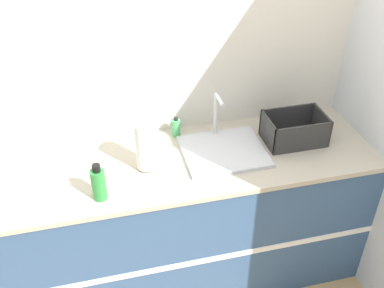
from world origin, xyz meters
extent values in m
cube|color=beige|center=(0.00, 0.68, 1.30)|extent=(4.76, 0.06, 2.60)
cube|color=silver|center=(1.21, 0.33, 1.30)|extent=(0.06, 2.65, 2.60)
cube|color=#33517A|center=(0.00, 0.33, 0.45)|extent=(2.36, 0.65, 0.90)
cube|color=white|center=(0.00, 0.00, 0.45)|extent=(2.36, 0.01, 0.04)
cube|color=#B2A893|center=(0.00, 0.33, 0.92)|extent=(2.38, 0.68, 0.03)
cube|color=silver|center=(0.32, 0.33, 0.94)|extent=(0.46, 0.40, 0.02)
cylinder|color=silver|center=(0.32, 0.51, 1.08)|extent=(0.02, 0.02, 0.26)
cylinder|color=silver|center=(0.32, 0.45, 1.21)|extent=(0.02, 0.13, 0.02)
cylinder|color=#4C4C51|center=(-0.12, 0.30, 0.94)|extent=(0.08, 0.08, 0.01)
cylinder|color=white|center=(-0.12, 0.30, 1.08)|extent=(0.11, 0.11, 0.27)
cube|color=#2D2D2D|center=(0.76, 0.35, 0.94)|extent=(0.35, 0.23, 0.01)
cube|color=#2D2D2D|center=(0.76, 0.24, 1.02)|extent=(0.35, 0.01, 0.16)
cube|color=#2D2D2D|center=(0.76, 0.46, 1.02)|extent=(0.35, 0.01, 0.16)
cube|color=#2D2D2D|center=(0.59, 0.35, 1.02)|extent=(0.01, 0.23, 0.16)
cube|color=#2D2D2D|center=(0.93, 0.35, 1.02)|extent=(0.01, 0.23, 0.16)
cylinder|color=#2D8C3D|center=(-0.38, 0.12, 1.02)|extent=(0.07, 0.07, 0.17)
cylinder|color=black|center=(-0.38, 0.12, 1.12)|extent=(0.04, 0.04, 0.04)
cylinder|color=#4CB266|center=(0.10, 0.57, 0.99)|extent=(0.05, 0.05, 0.11)
cylinder|color=black|center=(0.10, 0.57, 1.05)|extent=(0.02, 0.02, 0.02)
camera|label=1|loc=(-0.34, -1.62, 2.44)|focal=42.00mm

